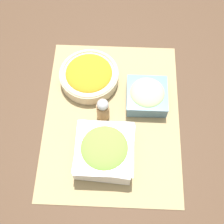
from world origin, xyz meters
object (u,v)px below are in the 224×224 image
object	(u,v)px
cucumber_bowl	(147,95)
carrot_bowl	(89,75)
pepper_shaker	(103,109)
lettuce_bowl	(105,151)

from	to	relation	value
cucumber_bowl	carrot_bowl	bearing A→B (deg)	-110.54
pepper_shaker	lettuce_bowl	bearing A→B (deg)	5.01
cucumber_bowl	pepper_shaker	xyz separation A→B (m)	(0.06, -0.13, 0.01)
carrot_bowl	cucumber_bowl	bearing A→B (deg)	69.46
carrot_bowl	pepper_shaker	distance (m)	0.14
lettuce_bowl	carrot_bowl	world-z (taller)	lettuce_bowl
cucumber_bowl	carrot_bowl	distance (m)	0.20
carrot_bowl	pepper_shaker	size ratio (longest dim) A/B	2.06
carrot_bowl	pepper_shaker	xyz separation A→B (m)	(0.13, 0.05, 0.02)
lettuce_bowl	cucumber_bowl	bearing A→B (deg)	147.69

